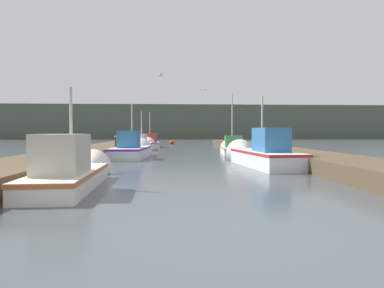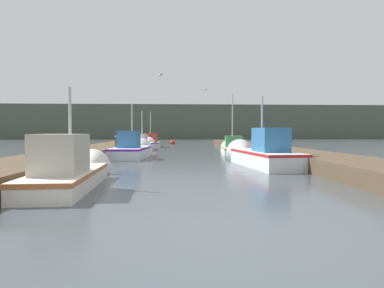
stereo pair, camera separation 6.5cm
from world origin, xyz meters
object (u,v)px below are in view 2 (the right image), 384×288
at_px(fishing_boat_0, 73,170).
at_px(mooring_piling_1, 139,140).
at_px(fishing_boat_4, 143,145).
at_px(fishing_boat_1, 259,154).
at_px(mooring_piling_0, 117,146).
at_px(fishing_boat_3, 232,148).
at_px(fishing_boat_2, 133,150).
at_px(fishing_boat_5, 150,143).
at_px(channel_buoy, 172,143).
at_px(seagull_1, 160,75).
at_px(seagull_lead, 204,90).

xyz_separation_m(fishing_boat_0, mooring_piling_1, (-0.94, 27.57, 0.19)).
bearing_deg(fishing_boat_4, fishing_boat_1, -61.05).
relative_size(fishing_boat_1, mooring_piling_0, 5.08).
distance_m(fishing_boat_1, fishing_boat_3, 8.01).
bearing_deg(fishing_boat_2, fishing_boat_5, 93.57).
distance_m(fishing_boat_1, channel_buoy, 26.56).
bearing_deg(mooring_piling_1, seagull_1, -79.85).
bearing_deg(seagull_lead, channel_buoy, -65.77).
bearing_deg(channel_buoy, fishing_boat_1, -81.50).
distance_m(fishing_boat_3, fishing_boat_5, 12.66).
height_order(fishing_boat_5, mooring_piling_0, fishing_boat_5).
bearing_deg(mooring_piling_1, fishing_boat_2, -85.42).
xyz_separation_m(mooring_piling_1, seagull_1, (2.91, -16.25, 4.27)).
relative_size(fishing_boat_1, fishing_boat_3, 1.13).
bearing_deg(channel_buoy, fishing_boat_3, -77.37).
bearing_deg(fishing_boat_1, mooring_piling_1, 102.84).
relative_size(fishing_boat_0, fishing_boat_1, 0.89).
bearing_deg(fishing_boat_1, fishing_boat_0, -146.56).
xyz_separation_m(fishing_boat_1, mooring_piling_0, (-7.25, 6.24, 0.13)).
xyz_separation_m(channel_buoy, seagull_lead, (2.47, -14.97, 4.53)).
bearing_deg(fishing_boat_2, fishing_boat_0, -88.60).
relative_size(mooring_piling_0, channel_buoy, 1.12).
distance_m(mooring_piling_0, mooring_piling_1, 15.97).
relative_size(fishing_boat_0, fishing_boat_3, 1.00).
bearing_deg(fishing_boat_0, seagull_lead, 70.84).
height_order(fishing_boat_0, fishing_boat_4, fishing_boat_4).
height_order(fishing_boat_1, fishing_boat_4, fishing_boat_4).
height_order(channel_buoy, seagull_1, seagull_1).
relative_size(fishing_boat_2, seagull_1, 10.37).
height_order(fishing_boat_1, seagull_lead, seagull_lead).
height_order(fishing_boat_0, fishing_boat_1, fishing_boat_1).
xyz_separation_m(fishing_boat_1, channel_buoy, (-3.93, 26.26, -0.32)).
distance_m(fishing_boat_4, fishing_boat_5, 5.36).
distance_m(fishing_boat_4, mooring_piling_0, 7.50).
height_order(fishing_boat_4, mooring_piling_0, fishing_boat_4).
bearing_deg(seagull_1, fishing_boat_5, 161.30).
bearing_deg(channel_buoy, fishing_boat_2, -95.91).
bearing_deg(fishing_boat_1, fishing_boat_2, 134.77).
bearing_deg(fishing_boat_5, fishing_boat_4, -97.10).
height_order(fishing_boat_5, mooring_piling_1, fishing_boat_5).
xyz_separation_m(fishing_boat_1, fishing_boat_3, (0.16, 8.01, -0.12)).
bearing_deg(fishing_boat_0, fishing_boat_3, 61.18).
relative_size(fishing_boat_0, seagull_1, 10.14).
xyz_separation_m(fishing_boat_4, seagull_lead, (4.89, -2.38, 4.30)).
distance_m(fishing_boat_2, channel_buoy, 21.35).
height_order(mooring_piling_1, seagull_lead, seagull_lead).
relative_size(fishing_boat_4, mooring_piling_0, 5.14).
bearing_deg(seagull_1, fishing_boat_0, -35.00).
relative_size(fishing_boat_5, mooring_piling_0, 4.14).
distance_m(fishing_boat_0, fishing_boat_5, 24.40).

